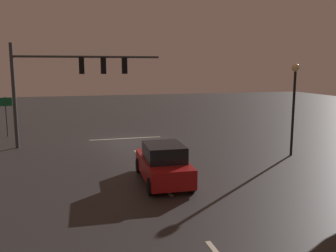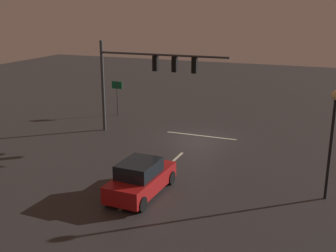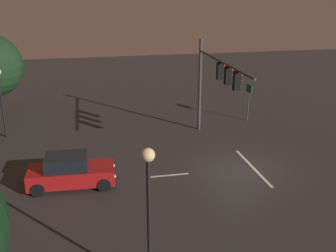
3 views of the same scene
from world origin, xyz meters
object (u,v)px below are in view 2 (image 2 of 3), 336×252
(traffic_signal_assembly, at_px, (146,70))
(street_lamp_left_kerb, at_px, (333,125))
(route_sign, at_px, (117,90))
(car_approaching, at_px, (141,178))

(traffic_signal_assembly, relative_size, street_lamp_left_kerb, 1.78)
(traffic_signal_assembly, relative_size, route_sign, 3.20)
(car_approaching, height_order, street_lamp_left_kerb, street_lamp_left_kerb)
(route_sign, bearing_deg, traffic_signal_assembly, 137.46)
(traffic_signal_assembly, bearing_deg, street_lamp_left_kerb, 152.76)
(traffic_signal_assembly, distance_m, car_approaching, 10.28)
(traffic_signal_assembly, bearing_deg, route_sign, -42.54)
(car_approaching, xyz_separation_m, route_sign, (8.25, -13.03, 1.26))
(traffic_signal_assembly, relative_size, car_approaching, 2.06)
(street_lamp_left_kerb, bearing_deg, route_sign, -32.06)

